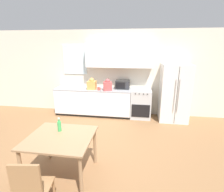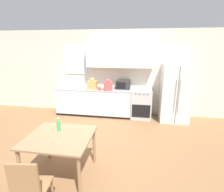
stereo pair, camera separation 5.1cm
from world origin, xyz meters
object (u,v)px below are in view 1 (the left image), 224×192
Objects in this scene: dining_chair_near at (31,187)px; drink_bottle at (59,126)px; refrigerator at (174,93)px; dining_table at (61,142)px; coffee_mug at (99,89)px; oven_range at (141,104)px; microwave at (123,85)px.

dining_chair_near is 3.77× the size of drink_bottle.
dining_chair_near is at bearing -122.58° from refrigerator.
dining_table is at bearing 81.36° from dining_chair_near.
drink_bottle is at bearing -93.53° from coffee_mug.
dining_chair_near is (-2.34, -3.67, -0.32)m from refrigerator.
dining_table is 0.87m from dining_chair_near.
oven_range is at bearing 62.04° from dining_chair_near.
refrigerator is 1.59m from microwave.
coffee_mug is at bearing 88.67° from dining_table.
oven_range is at bearing 176.78° from refrigerator.
microwave is 0.41× the size of dining_table.
oven_range is at bearing 61.63° from drink_bottle.
refrigerator is 6.92× the size of drink_bottle.
dining_table is 1.15× the size of dining_chair_near.
refrigerator is 3.90× the size of microwave.
coffee_mug is at bearing -170.78° from oven_range.
microwave is at bearing 24.79° from coffee_mug.
coffee_mug is (-2.27, -0.16, 0.09)m from refrigerator.
drink_bottle is at bearing 86.49° from dining_chair_near.
dining_table is at bearing -104.34° from microwave.
oven_range is 0.97× the size of dining_chair_near.
drink_bottle reaches higher than dining_chair_near.
refrigerator is 3.66m from dining_table.
microwave reaches higher than coffee_mug.
refrigerator is at bearing 47.32° from drink_bottle.
refrigerator is 2.28m from coffee_mug.
refrigerator reaches higher than dining_chair_near.
microwave is (-0.60, 0.11, 0.57)m from oven_range.
drink_bottle is (-2.42, -2.63, 0.01)m from refrigerator.
refrigerator is at bearing -3.22° from oven_range.
microwave is at bearing 73.03° from drink_bottle.
dining_chair_near reaches higher than oven_range.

